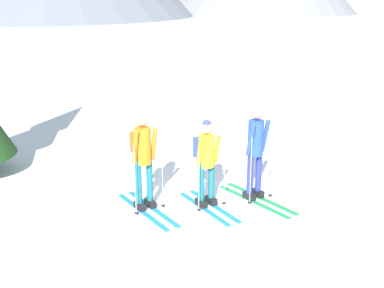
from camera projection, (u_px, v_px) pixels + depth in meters
name	position (u px, v px, depth m)	size (l,w,h in m)	color
ground_plane	(198.00, 206.00, 8.87)	(400.00, 400.00, 0.00)	white
skier_in_orange	(143.00, 154.00, 8.46)	(0.61, 1.76, 1.83)	#1E84D1
skier_in_yellow	(206.00, 159.00, 8.62)	(0.61, 1.60, 1.62)	#1E84D1
skier_in_blue	(256.00, 147.00, 8.87)	(0.62, 1.81, 1.84)	green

